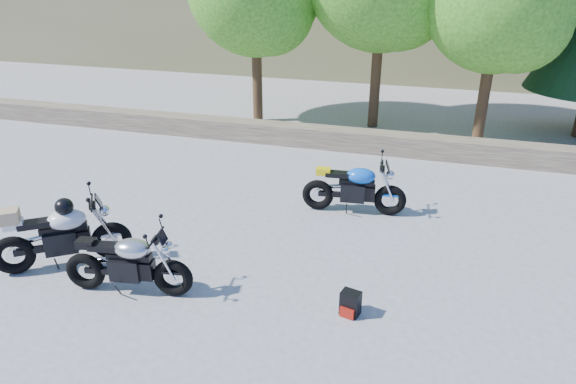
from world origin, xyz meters
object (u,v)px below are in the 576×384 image
at_px(silver_bike, 128,264).
at_px(blue_bike, 355,189).
at_px(backpack, 350,304).
at_px(white_bike, 60,234).

height_order(silver_bike, blue_bike, blue_bike).
bearing_deg(backpack, white_bike, -165.84).
bearing_deg(silver_bike, backpack, -2.01).
bearing_deg(blue_bike, white_bike, -148.06).
xyz_separation_m(blue_bike, backpack, (0.46, -3.05, -0.31)).
distance_m(silver_bike, blue_bike, 4.31).
relative_size(silver_bike, white_bike, 1.07).
xyz_separation_m(white_bike, blue_bike, (3.99, 3.07, -0.08)).
xyz_separation_m(silver_bike, backpack, (3.09, 0.36, -0.29)).
height_order(white_bike, blue_bike, white_bike).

